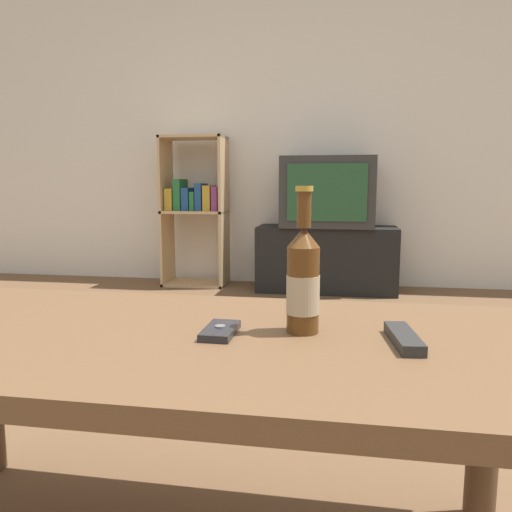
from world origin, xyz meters
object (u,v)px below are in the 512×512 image
(television, at_px, (328,192))
(beer_bottle, at_px, (303,280))
(cell_phone, at_px, (220,331))
(tv_stand, at_px, (326,259))
(bookshelf, at_px, (195,206))
(remote_control, at_px, (403,337))

(television, distance_m, beer_bottle, 2.71)
(television, relative_size, cell_phone, 5.82)
(tv_stand, xyz_separation_m, television, (0.00, -0.00, 0.48))
(television, height_order, cell_phone, television)
(tv_stand, height_order, television, television)
(tv_stand, bearing_deg, cell_phone, -92.50)
(bookshelf, bearing_deg, remote_control, -66.56)
(bookshelf, bearing_deg, beer_bottle, -69.49)
(television, distance_m, bookshelf, 1.01)
(television, bearing_deg, cell_phone, -92.51)
(remote_control, bearing_deg, cell_phone, 175.03)
(tv_stand, distance_m, remote_control, 2.77)
(beer_bottle, bearing_deg, tv_stand, 90.62)
(cell_phone, bearing_deg, beer_bottle, 17.55)
(tv_stand, bearing_deg, beer_bottle, -89.38)
(tv_stand, height_order, bookshelf, bookshelf)
(cell_phone, height_order, remote_control, remote_control)
(bookshelf, bearing_deg, cell_phone, -72.53)
(tv_stand, bearing_deg, television, -90.00)
(television, height_order, bookshelf, bookshelf)
(remote_control, bearing_deg, beer_bottle, 161.96)
(television, height_order, beer_bottle, television)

